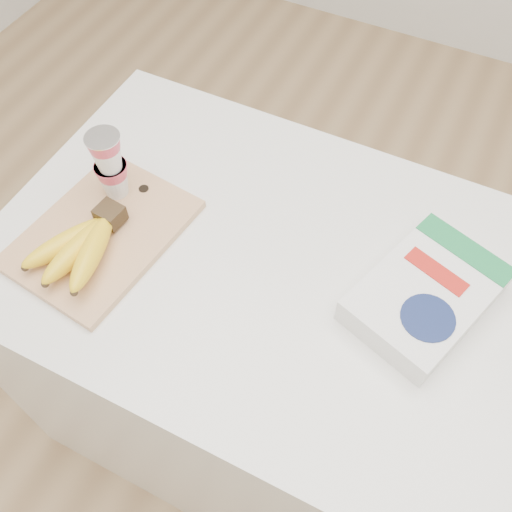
# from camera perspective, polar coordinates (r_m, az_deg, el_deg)

# --- Properties ---
(table) EXTENTS (1.07, 0.72, 0.81)m
(table) POSITION_cam_1_polar(r_m,az_deg,el_deg) (1.41, 1.43, -9.75)
(table) COLOR white
(table) RESTS_ON ground
(cutting_board) EXTENTS (0.28, 0.36, 0.02)m
(cutting_board) POSITION_cam_1_polar(r_m,az_deg,el_deg) (1.12, -15.11, 2.19)
(cutting_board) COLOR #E3AE7C
(cutting_board) RESTS_ON table
(bananas) EXTENTS (0.16, 0.21, 0.07)m
(bananas) POSITION_cam_1_polar(r_m,az_deg,el_deg) (1.07, -17.08, 1.06)
(bananas) COLOR #382816
(bananas) RESTS_ON cutting_board
(yogurt_stack) EXTENTS (0.07, 0.07, 0.15)m
(yogurt_stack) POSITION_cam_1_polar(r_m,az_deg,el_deg) (1.11, -14.43, 8.91)
(yogurt_stack) COLOR white
(yogurt_stack) RESTS_ON cutting_board
(cereal_box) EXTENTS (0.26, 0.31, 0.06)m
(cereal_box) POSITION_cam_1_polar(r_m,az_deg,el_deg) (1.03, 16.61, -3.73)
(cereal_box) COLOR white
(cereal_box) RESTS_ON table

